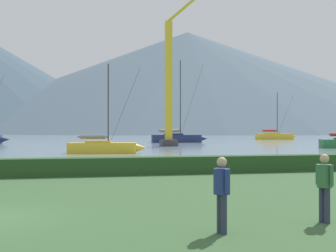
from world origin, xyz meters
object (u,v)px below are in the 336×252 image
at_px(sailboat_slip_1, 275,136).
at_px(person_seated_viewer, 222,188).
at_px(person_standing_walker, 324,182).
at_px(sailboat_slip_2, 177,138).
at_px(dock_crane, 170,90).
at_px(sailboat_slip_9, 103,147).

xyz_separation_m(sailboat_slip_1, person_seated_viewer, (-42.15, -85.18, 0.27)).
bearing_deg(person_standing_walker, sailboat_slip_1, 53.27).
height_order(sailboat_slip_2, dock_crane, dock_crane).
bearing_deg(sailboat_slip_1, dock_crane, -127.46).
bearing_deg(sailboat_slip_2, sailboat_slip_1, 41.44).
height_order(sailboat_slip_2, person_seated_viewer, sailboat_slip_2).
height_order(sailboat_slip_1, person_standing_walker, sailboat_slip_1).
xyz_separation_m(person_seated_viewer, dock_crane, (11.66, 51.89, 6.17)).
relative_size(sailboat_slip_1, sailboat_slip_2, 0.73).
relative_size(sailboat_slip_9, person_standing_walker, 4.93).
relative_size(sailboat_slip_2, dock_crane, 0.64).
xyz_separation_m(sailboat_slip_1, person_standing_walker, (-39.34, -84.59, 0.27)).
height_order(sailboat_slip_9, person_standing_walker, sailboat_slip_9).
bearing_deg(sailboat_slip_9, dock_crane, 69.30).
height_order(sailboat_slip_1, sailboat_slip_9, sailboat_slip_1).
height_order(person_standing_walker, dock_crane, dock_crane).
xyz_separation_m(person_seated_viewer, person_standing_walker, (2.81, 0.58, 0.00)).
bearing_deg(sailboat_slip_2, person_seated_viewer, -96.91).
bearing_deg(sailboat_slip_1, person_seated_viewer, -111.30).
height_order(sailboat_slip_2, person_standing_walker, sailboat_slip_2).
distance_m(sailboat_slip_1, person_standing_walker, 93.30).
relative_size(sailboat_slip_2, sailboat_slip_9, 1.62).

